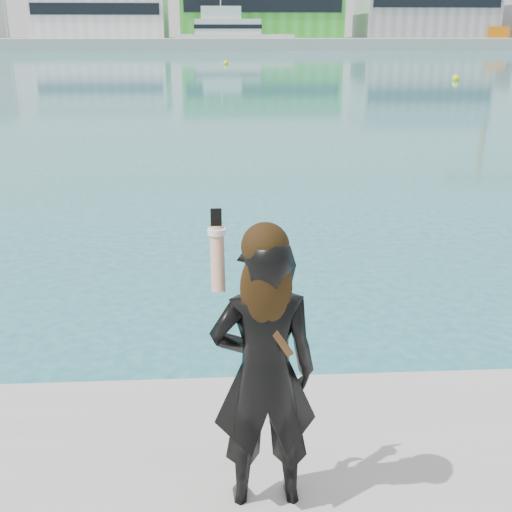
{
  "coord_description": "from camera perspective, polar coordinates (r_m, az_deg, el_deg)",
  "views": [
    {
      "loc": [
        -0.56,
        -3.12,
        3.18
      ],
      "look_at": [
        -0.35,
        0.42,
        1.94
      ],
      "focal_mm": 45.0,
      "sensor_mm": 36.0,
      "label": 1
    }
  ],
  "objects": [
    {
      "name": "motor_yacht",
      "position": [
        116.82,
        -2.26,
        19.08
      ],
      "size": [
        20.35,
        6.15,
        9.43
      ],
      "rotation": [
        0.0,
        0.0,
        0.03
      ],
      "color": "silver",
      "rests_on": "ground"
    },
    {
      "name": "far_quay",
      "position": [
        133.14,
        -3.31,
        18.38
      ],
      "size": [
        320.0,
        40.0,
        2.0
      ],
      "primitive_type": "cube",
      "color": "#9E9E99",
      "rests_on": "ground"
    },
    {
      "name": "woman",
      "position": [
        3.26,
        0.72,
        -9.82
      ],
      "size": [
        0.55,
        0.37,
        1.57
      ],
      "rotation": [
        0.0,
        0.0,
        3.18
      ],
      "color": "black",
      "rests_on": "near_quay"
    },
    {
      "name": "warehouse_grey_right",
      "position": [
        137.32,
        14.79,
        20.88
      ],
      "size": [
        25.5,
        15.35,
        12.5
      ],
      "color": "gray",
      "rests_on": "far_quay"
    },
    {
      "name": "warehouse_white",
      "position": [
        132.89,
        -13.53,
        20.4
      ],
      "size": [
        24.48,
        15.35,
        9.5
      ],
      "color": "silver",
      "rests_on": "far_quay"
    },
    {
      "name": "warehouse_green",
      "position": [
        131.44,
        0.38,
        21.13
      ],
      "size": [
        30.6,
        16.36,
        10.5
      ],
      "color": "green",
      "rests_on": "far_quay"
    },
    {
      "name": "buoy_near",
      "position": [
        67.61,
        -2.67,
        16.63
      ],
      "size": [
        0.5,
        0.5,
        0.5
      ],
      "primitive_type": "sphere",
      "color": "#FFF10D",
      "rests_on": "ground"
    },
    {
      "name": "flagpole_right",
      "position": [
        126.21,
        7.44,
        20.73
      ],
      "size": [
        1.28,
        0.16,
        8.0
      ],
      "color": "silver",
      "rests_on": "far_quay"
    },
    {
      "name": "flagpole_left",
      "position": [
        129.66,
        -21.42,
        19.6
      ],
      "size": [
        1.28,
        0.16,
        8.0
      ],
      "color": "silver",
      "rests_on": "far_quay"
    },
    {
      "name": "buoy_extra",
      "position": [
        47.29,
        17.33,
        14.66
      ],
      "size": [
        0.5,
        0.5,
        0.5
      ],
      "primitive_type": "sphere",
      "color": "#FFF10D",
      "rests_on": "ground"
    }
  ]
}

